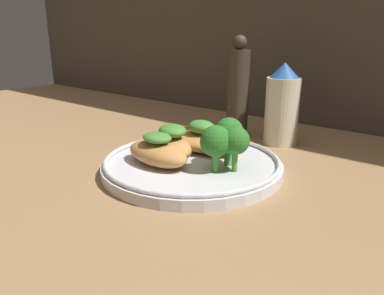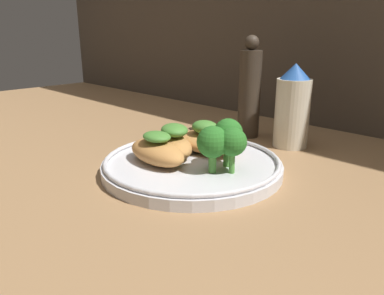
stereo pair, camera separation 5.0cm
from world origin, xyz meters
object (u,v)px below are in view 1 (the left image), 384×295
object	(u,v)px
pepper_grinder	(238,90)
sauce_bottle	(282,106)
broccoli_bunch	(226,139)
plate	(192,164)

from	to	relation	value
pepper_grinder	sauce_bottle	bearing A→B (deg)	0.00
broccoli_bunch	pepper_grinder	distance (cm)	21.80
pepper_grinder	broccoli_bunch	bearing A→B (deg)	-61.58
broccoli_bunch	plate	bearing A→B (deg)	-174.71
plate	pepper_grinder	xyz separation A→B (cm)	(-5.28, 19.49, 7.10)
plate	sauce_bottle	world-z (taller)	sauce_bottle
broccoli_bunch	sauce_bottle	size ratio (longest dim) A/B	0.52
plate	pepper_grinder	size ratio (longest dim) A/B	1.38
sauce_bottle	pepper_grinder	size ratio (longest dim) A/B	0.77
plate	sauce_bottle	bearing A→B (deg)	80.43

